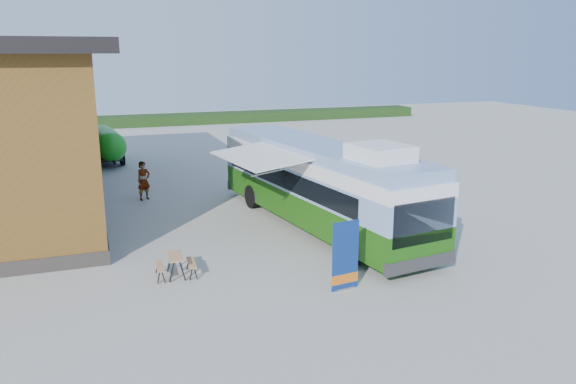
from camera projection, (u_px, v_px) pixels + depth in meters
name	position (u px, v px, depth m)	size (l,w,h in m)	color
ground	(288.00, 243.00, 21.27)	(100.00, 100.00, 0.00)	#BCB7AD
barn	(3.00, 129.00, 26.08)	(9.60, 21.20, 7.50)	brown
hedge	(237.00, 117.00, 58.47)	(40.00, 3.00, 1.00)	#264419
bus	(318.00, 181.00, 22.92)	(4.56, 13.29, 4.01)	#236410
awning	(269.00, 160.00, 22.22)	(3.61, 5.14, 0.56)	white
banner	(345.00, 262.00, 16.94)	(0.94, 0.27, 2.17)	navy
picnic_table	(176.00, 261.00, 18.03)	(1.30, 1.17, 0.70)	tan
person_a	(144.00, 181.00, 27.38)	(0.70, 0.46, 1.91)	#999999
person_b	(292.00, 201.00, 24.26)	(0.79, 0.61, 1.62)	#999999
slurry_tanker	(107.00, 143.00, 36.40)	(2.23, 6.18, 2.29)	#1D9F1D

